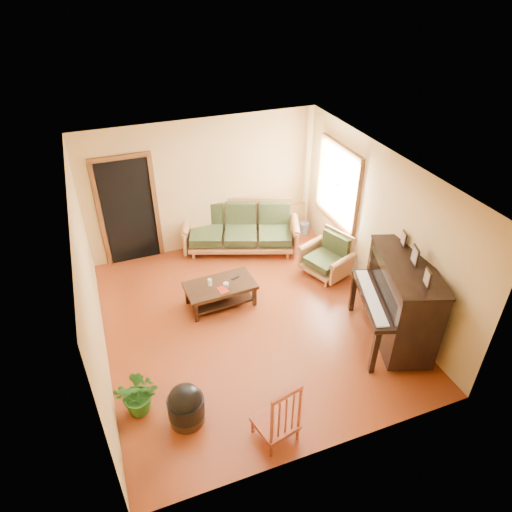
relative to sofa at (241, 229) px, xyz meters
name	(u,v)px	position (x,y,z in m)	size (l,w,h in m)	color
floor	(249,320)	(-0.58, -2.06, -0.48)	(5.00, 5.00, 0.00)	#61220C
doorway	(129,212)	(-2.03, 0.42, 0.55)	(1.08, 0.16, 2.05)	black
window	(338,184)	(1.63, -0.76, 1.02)	(0.12, 1.36, 1.46)	white
sofa	(241,229)	(0.00, 0.00, 0.00)	(2.23, 0.93, 0.95)	#966137
coffee_table	(221,294)	(-0.88, -1.49, -0.27)	(1.15, 0.63, 0.42)	black
armchair	(326,256)	(1.18, -1.35, -0.07)	(0.77, 0.81, 0.81)	#966137
piano	(401,302)	(1.40, -3.22, 0.22)	(0.93, 1.58, 1.40)	black
footstool	(186,409)	(-1.96, -3.57, -0.25)	(0.47, 0.47, 0.45)	black
red_chair	(276,410)	(-1.00, -4.17, 0.02)	(0.46, 0.51, 0.99)	maroon
leaning_frame	(294,217)	(1.32, 0.34, -0.16)	(0.47, 0.10, 0.63)	#B38B3B
ceramic_crock	(304,228)	(1.46, 0.12, -0.36)	(0.19, 0.19, 0.24)	#335399
potted_plant	(139,393)	(-2.49, -3.19, -0.16)	(0.57, 0.50, 0.63)	#255D1A
book	(219,291)	(-0.96, -1.68, -0.05)	(0.15, 0.20, 0.02)	maroon
candle	(210,282)	(-1.04, -1.46, 0.00)	(0.07, 0.07, 0.12)	white
glass_jar	(226,285)	(-0.80, -1.58, -0.03)	(0.09, 0.09, 0.06)	silver
remote	(235,278)	(-0.59, -1.42, -0.05)	(0.15, 0.04, 0.01)	black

